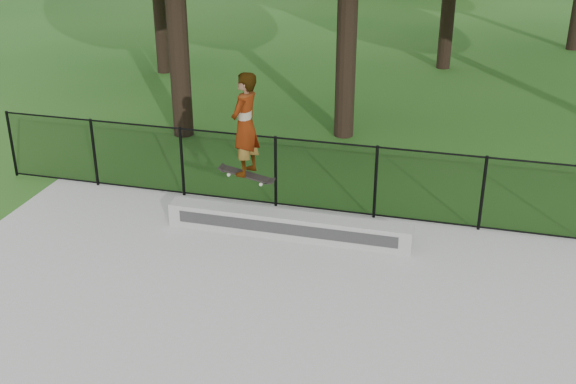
{
  "coord_description": "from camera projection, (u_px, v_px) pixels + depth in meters",
  "views": [
    {
      "loc": [
        1.66,
        -6.78,
        6.4
      ],
      "look_at": [
        -1.29,
        4.2,
        1.2
      ],
      "focal_mm": 45.0,
      "sensor_mm": 36.0,
      "label": 1
    }
  ],
  "objects": [
    {
      "name": "skater_airborne",
      "position": [
        245.0,
        126.0,
        12.55
      ],
      "size": [
        0.83,
        0.75,
        2.03
      ],
      "color": "black",
      "rests_on": "ground"
    },
    {
      "name": "grind_ledge",
      "position": [
        288.0,
        225.0,
        13.36
      ],
      "size": [
        4.6,
        0.4,
        0.45
      ],
      "primitive_type": "cube",
      "color": "#9B9C97",
      "rests_on": "concrete_slab"
    },
    {
      "name": "chainlink_fence",
      "position": [
        376.0,
        182.0,
        13.85
      ],
      "size": [
        16.06,
        0.06,
        1.5
      ],
      "color": "black",
      "rests_on": "concrete_slab"
    }
  ]
}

